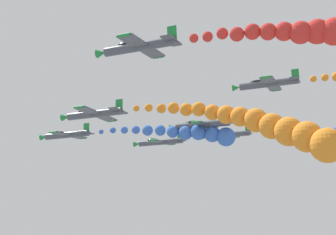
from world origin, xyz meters
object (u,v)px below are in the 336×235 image
at_px(airplane_trailing, 228,135).
at_px(airplane_left_inner, 93,114).
at_px(airplane_left_outer, 201,125).
at_px(airplane_right_outer, 138,47).
at_px(airplane_lead, 66,135).
at_px(airplane_high_slot, 267,84).
at_px(airplane_right_inner, 160,142).

bearing_deg(airplane_trailing, airplane_left_inner, 162.43).
xyz_separation_m(airplane_left_outer, airplane_right_outer, (-24.12, -0.29, 3.82)).
relative_size(airplane_lead, airplane_left_inner, 1.00).
relative_size(airplane_lead, airplane_high_slot, 1.00).
height_order(airplane_right_inner, airplane_high_slot, airplane_high_slot).
xyz_separation_m(airplane_right_outer, airplane_high_slot, (23.62, -10.72, 1.58)).
bearing_deg(airplane_left_inner, airplane_trailing, -17.57).
xyz_separation_m(airplane_lead, airplane_trailing, (23.93, -23.67, 2.99)).
height_order(airplane_right_inner, airplane_left_outer, airplane_right_inner).
height_order(airplane_right_outer, airplane_trailing, airplane_right_outer).
xyz_separation_m(airplane_right_inner, airplane_left_outer, (-10.91, -12.07, -0.16)).
xyz_separation_m(airplane_lead, airplane_left_inner, (-11.19, -12.55, -0.18)).
height_order(airplane_lead, airplane_right_outer, airplane_right_outer).
relative_size(airplane_right_inner, airplane_trailing, 1.00).
height_order(airplane_left_inner, airplane_high_slot, airplane_high_slot).
distance_m(airplane_lead, airplane_high_slot, 36.64).
height_order(airplane_left_inner, airplane_left_outer, airplane_left_inner).
height_order(airplane_right_inner, airplane_trailing, airplane_trailing).
relative_size(airplane_lead, airplane_left_outer, 1.00).
bearing_deg(airplane_left_inner, airplane_right_outer, -132.07).
bearing_deg(airplane_right_outer, airplane_left_inner, 47.93).
bearing_deg(airplane_lead, airplane_right_outer, -131.91).
relative_size(airplane_left_inner, airplane_right_outer, 1.00).
xyz_separation_m(airplane_trailing, airplane_high_slot, (-23.23, -12.59, 2.22)).
distance_m(airplane_lead, airplane_trailing, 33.79).
xyz_separation_m(airplane_lead, airplane_right_outer, (-22.92, -25.54, 3.63)).
height_order(airplane_lead, airplane_trailing, airplane_trailing).
height_order(airplane_right_inner, airplane_right_outer, airplane_right_outer).
bearing_deg(airplane_right_outer, airplane_right_inner, 19.45).
bearing_deg(airplane_high_slot, airplane_lead, 91.10).
distance_m(airplane_lead, airplane_left_inner, 16.81).
bearing_deg(airplane_trailing, airplane_lead, 135.32).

